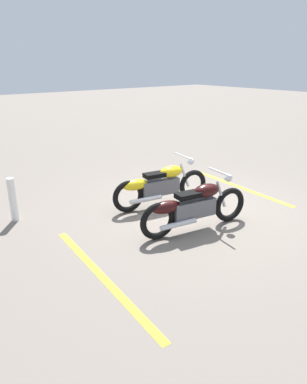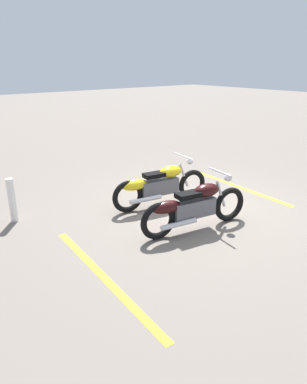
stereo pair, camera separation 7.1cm
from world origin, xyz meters
TOP-DOWN VIEW (x-y plane):
  - ground_plane at (0.00, 0.00)m, footprint 60.00×60.00m
  - motorcycle_bright_foreground at (0.53, -0.65)m, footprint 2.21×0.68m
  - motorcycle_dark_foreground at (0.80, 0.63)m, footprint 2.21×0.67m
  - bollard_post at (3.18, -1.81)m, footprint 0.14×0.14m
  - parking_stripe_near at (-1.76, -0.39)m, footprint 0.38×3.20m
  - parking_stripe_mid at (2.87, 0.90)m, footprint 0.38×3.20m

SIDE VIEW (x-z plane):
  - ground_plane at x=0.00m, z-range 0.00..0.00m
  - parking_stripe_near at x=-1.76m, z-range 0.00..0.01m
  - parking_stripe_mid at x=2.87m, z-range 0.00..0.01m
  - bollard_post at x=3.18m, z-range 0.00..0.85m
  - motorcycle_bright_foreground at x=0.53m, z-range -0.06..0.98m
  - motorcycle_dark_foreground at x=0.80m, z-range -0.06..0.98m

